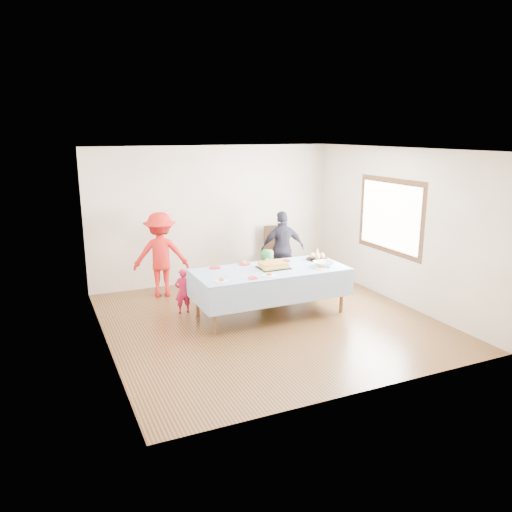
{
  "coord_description": "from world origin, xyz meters",
  "views": [
    {
      "loc": [
        -3.27,
        -6.8,
        2.96
      ],
      "look_at": [
        -0.08,
        0.3,
        1.01
      ],
      "focal_mm": 35.0,
      "sensor_mm": 36.0,
      "label": 1
    }
  ],
  "objects_px": {
    "party_table": "(270,272)",
    "adult_left": "(161,255)",
    "birthday_cake": "(273,266)",
    "dining_chair": "(276,249)"
  },
  "relations": [
    {
      "from": "party_table",
      "to": "dining_chair",
      "type": "distance_m",
      "value": 2.2
    },
    {
      "from": "party_table",
      "to": "adult_left",
      "type": "bearing_deg",
      "value": 129.22
    },
    {
      "from": "birthday_cake",
      "to": "dining_chair",
      "type": "xyz_separation_m",
      "value": [
        0.99,
        1.89,
        -0.22
      ]
    },
    {
      "from": "birthday_cake",
      "to": "dining_chair",
      "type": "relative_size",
      "value": 0.46
    },
    {
      "from": "birthday_cake",
      "to": "party_table",
      "type": "bearing_deg",
      "value": -156.04
    },
    {
      "from": "adult_left",
      "to": "party_table",
      "type": "bearing_deg",
      "value": 142.52
    },
    {
      "from": "party_table",
      "to": "birthday_cake",
      "type": "xyz_separation_m",
      "value": [
        0.07,
        0.03,
        0.1
      ]
    },
    {
      "from": "birthday_cake",
      "to": "dining_chair",
      "type": "height_order",
      "value": "dining_chair"
    },
    {
      "from": "party_table",
      "to": "adult_left",
      "type": "distance_m",
      "value": 2.2
    },
    {
      "from": "party_table",
      "to": "adult_left",
      "type": "relative_size",
      "value": 1.61
    }
  ]
}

